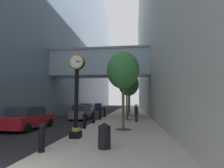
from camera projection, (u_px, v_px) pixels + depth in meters
ground_plane at (112, 113)px, 30.87m from camera, size 110.00×110.00×0.00m
sidewalk_right at (129, 112)px, 33.49m from camera, size 5.70×80.00×0.14m
building_block_left at (60, 18)px, 36.91m from camera, size 21.71×80.00×38.15m
building_block_right at (167, 21)px, 34.23m from camera, size 9.00×80.00×34.51m
street_clock at (76, 90)px, 9.72m from camera, size 0.84×0.55×4.64m
bollard_nearest at (42, 137)px, 6.89m from camera, size 0.26×0.26×1.08m
bollard_third at (84, 120)px, 12.79m from camera, size 0.26×0.26×1.08m
bollard_fourth at (94, 117)px, 15.75m from camera, size 0.26×0.26×1.08m
bollard_fifth at (100, 114)px, 18.70m from camera, size 0.26×0.26×1.08m
bollard_sixth at (105, 112)px, 21.65m from camera, size 0.26×0.26×1.08m
street_tree_near at (123, 71)px, 12.62m from camera, size 2.29×2.29×5.41m
street_tree_mid_near at (127, 71)px, 19.08m from camera, size 2.16×2.16×6.37m
street_tree_mid_far at (129, 84)px, 25.37m from camera, size 2.89×2.89×6.01m
street_tree_far at (130, 84)px, 31.80m from camera, size 1.83×1.83×6.13m
trash_bin at (104, 135)px, 7.42m from camera, size 0.53×0.53×1.05m
pedestrian_walking at (136, 112)px, 16.79m from camera, size 0.46×0.52×1.68m
car_blue_near at (99, 107)px, 42.29m from camera, size 2.09×4.28×1.58m
car_silver_mid at (87, 108)px, 31.52m from camera, size 2.02×4.09×1.63m
car_grey_far at (82, 112)px, 20.39m from camera, size 1.94×4.16×1.63m
car_red_trailing at (28, 118)px, 13.32m from camera, size 2.19×4.45×1.64m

